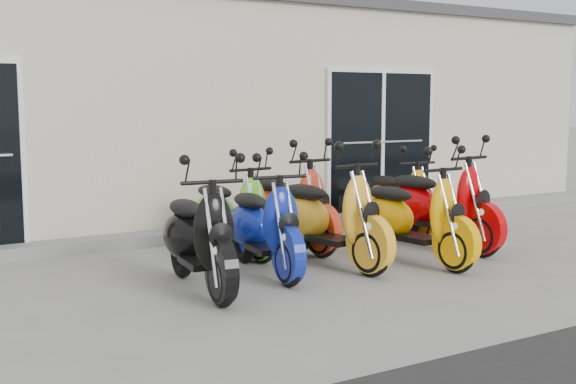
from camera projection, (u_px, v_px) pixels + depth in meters
name	position (u px, v px, depth m)	size (l,w,h in m)	color
ground	(315.00, 264.00, 8.12)	(80.00, 80.00, 0.00)	gray
building	(152.00, 114.00, 12.37)	(14.00, 6.00, 3.20)	beige
roof_cap	(149.00, 14.00, 12.16)	(14.20, 6.20, 0.16)	#3F3F42
front_step	(235.00, 230.00, 9.84)	(14.00, 0.40, 0.15)	gray
door_right	(381.00, 138.00, 11.13)	(2.02, 0.08, 2.22)	black
scooter_front_black	(198.00, 221.00, 6.88)	(0.67, 1.84, 1.36)	black
scooter_front_blue	(264.00, 212.00, 7.57)	(0.65, 1.79, 1.32)	#0E229A
scooter_front_orange_a	(328.00, 203.00, 7.94)	(0.70, 1.92, 1.42)	yellow
scooter_front_orange_b	(414.00, 204.00, 8.09)	(0.66, 1.83, 1.35)	#FFAF03
scooter_front_red	(439.00, 191.00, 8.88)	(0.70, 1.94, 1.43)	#CB0104
scooter_back_green	(232.00, 201.00, 8.53)	(0.64, 1.76, 1.30)	#57C424
scooter_back_red	(288.00, 193.00, 8.84)	(0.69, 1.88, 1.39)	red
scooter_back_yellow	(400.00, 189.00, 9.86)	(0.62, 1.70, 1.25)	#FD9400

